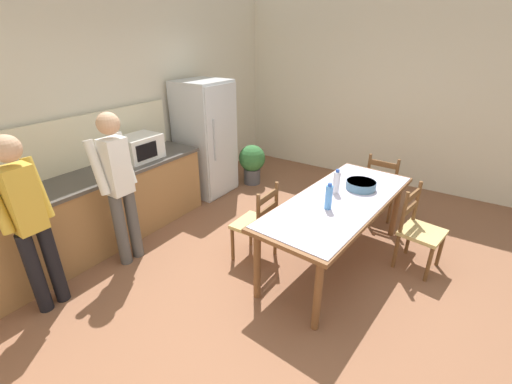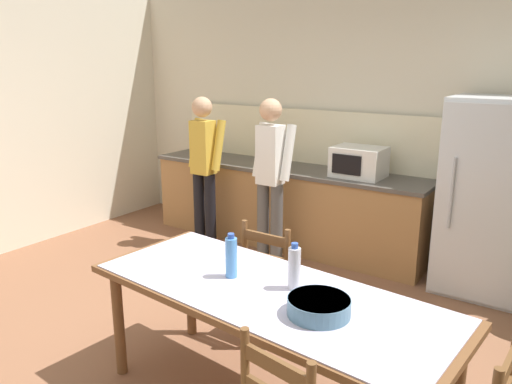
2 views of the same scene
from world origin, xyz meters
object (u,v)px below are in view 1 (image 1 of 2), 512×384
dining_table (339,206)px  serving_bowl (361,185)px  bottle_off_centre (336,182)px  potted_plant (252,162)px  person_at_counter (119,183)px  bottle_near_centre (329,197)px  chair_head_end (382,187)px  chair_side_near_right (419,230)px  chair_side_far_left (257,224)px  person_at_sink (28,218)px  refrigerator (205,139)px  microwave (140,147)px

dining_table → serving_bowl: size_ratio=6.92×
bottle_off_centre → potted_plant: (1.22, 1.91, -0.52)m
person_at_counter → potted_plant: 2.62m
bottle_near_centre → chair_head_end: (1.63, -0.14, -0.46)m
chair_side_near_right → potted_plant: size_ratio=1.36×
bottle_off_centre → chair_side_far_left: 0.96m
chair_side_far_left → person_at_counter: (-0.80, 1.19, 0.50)m
bottle_off_centre → serving_bowl: bottle_off_centre is taller
bottle_off_centre → potted_plant: size_ratio=0.40×
bottle_off_centre → chair_side_far_left: bottle_off_centre is taller
chair_head_end → person_at_counter: size_ratio=0.55×
bottle_near_centre → person_at_sink: 2.66m
chair_head_end → bottle_near_centre: bearing=87.8°
refrigerator → person_at_sink: size_ratio=1.05×
dining_table → bottle_near_centre: bottle_near_centre is taller
chair_side_near_right → potted_plant: (0.92, 2.76, -0.06)m
microwave → dining_table: (0.50, -2.46, -0.34)m
person_at_sink → potted_plant: size_ratio=2.47×
chair_head_end → chair_side_far_left: bearing=66.7°
refrigerator → microwave: refrigerator is taller
chair_head_end → refrigerator: bearing=17.3°
microwave → chair_side_near_right: bearing=-73.9°
chair_side_far_left → dining_table: bearing=118.9°
refrigerator → microwave: bearing=179.1°
serving_bowl → chair_head_end: 1.07m
serving_bowl → chair_side_far_left: 1.22m
bottle_near_centre → serving_bowl: bearing=-10.6°
bottle_near_centre → bottle_off_centre: size_ratio=1.00×
chair_side_far_left → person_at_counter: 1.51m
bottle_off_centre → serving_bowl: (0.25, -0.19, -0.07)m
chair_side_far_left → potted_plant: bearing=-144.5°
chair_side_near_right → person_at_sink: size_ratio=0.55×
microwave → potted_plant: bearing=-13.6°
refrigerator → chair_side_far_left: bearing=-123.5°
serving_bowl → chair_side_near_right: chair_side_near_right is taller
bottle_near_centre → serving_bowl: 0.65m
chair_side_near_right → chair_side_far_left: (-0.84, 1.50, 0.00)m
person_at_sink → person_at_counter: 0.88m
chair_side_near_right → potted_plant: 2.91m
refrigerator → dining_table: (-0.70, -2.44, -0.16)m
refrigerator → bottle_off_centre: size_ratio=6.41×
potted_plant → person_at_counter: bearing=-178.4°
dining_table → chair_side_near_right: (0.42, -0.75, -0.26)m
chair_head_end → chair_side_near_right: same height
microwave → bottle_near_centre: microwave is taller
potted_plant → serving_bowl: bearing=-114.7°
refrigerator → serving_bowl: bearing=-97.4°
microwave → chair_side_far_left: microwave is taller
bottle_near_centre → person_at_sink: size_ratio=0.16×
serving_bowl → chair_head_end: bearing=-1.4°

